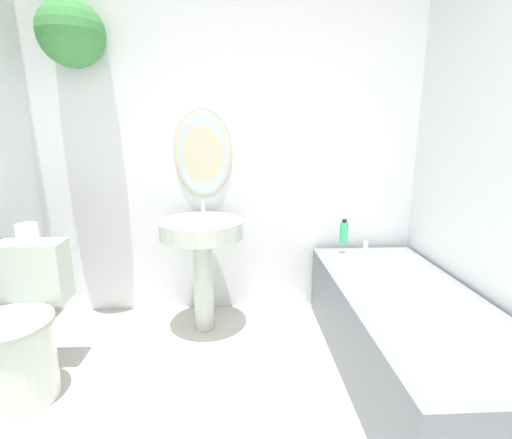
# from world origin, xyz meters

# --- Properties ---
(wall_back) EXTENTS (2.84, 0.41, 2.40)m
(wall_back) POSITION_xyz_m (-0.15, 2.36, 1.31)
(wall_back) COLOR silver
(wall_back) RESTS_ON ground_plane
(toilet) EXTENTS (0.42, 0.58, 0.75)m
(toilet) POSITION_xyz_m (-1.09, 1.45, 0.31)
(toilet) COLOR #B2BCB2
(toilet) RESTS_ON ground_plane
(pedestal_sink) EXTENTS (0.55, 0.55, 0.87)m
(pedestal_sink) POSITION_xyz_m (-0.19, 2.04, 0.62)
(pedestal_sink) COLOR #B2BCB2
(pedestal_sink) RESTS_ON ground_plane
(bathtub) EXTENTS (0.72, 1.68, 0.56)m
(bathtub) POSITION_xyz_m (0.98, 1.47, 0.26)
(bathtub) COLOR slate
(bathtub) RESTS_ON ground_plane
(shampoo_bottle) EXTENTS (0.06, 0.06, 0.17)m
(shampoo_bottle) POSITION_xyz_m (0.80, 2.19, 0.64)
(shampoo_bottle) COLOR #38B275
(shampoo_bottle) RESTS_ON bathtub
(toilet_paper_roll) EXTENTS (0.11, 0.11, 0.10)m
(toilet_paper_roll) POSITION_xyz_m (-1.09, 1.66, 0.80)
(toilet_paper_roll) COLOR white
(toilet_paper_roll) RESTS_ON toilet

